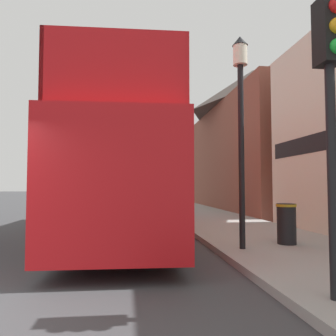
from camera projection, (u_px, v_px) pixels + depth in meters
ground_plane at (91, 207)px, 23.92m from camera, size 144.00×144.00×0.00m
sidewalk at (184, 208)px, 21.75m from camera, size 3.55×108.00×0.14m
brick_terrace_rear at (253, 139)px, 22.24m from camera, size 6.00×16.35×9.46m
tour_bus at (126, 176)px, 10.48m from camera, size 2.85×11.06×4.14m
parked_car_ahead_of_bus at (140, 200)px, 19.61m from camera, size 1.98×4.62×1.47m
traffic_signal at (331, 76)px, 4.09m from camera, size 0.28×0.42×3.75m
lamp_post_nearest at (241, 101)px, 7.38m from camera, size 0.35×0.35×4.79m
lamp_post_second at (183, 146)px, 14.41m from camera, size 0.35×0.35×4.56m
lamp_post_third at (165, 155)px, 21.48m from camera, size 0.35×0.35×4.99m
litter_bin at (286, 222)px, 7.80m from camera, size 0.48×0.48×0.96m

